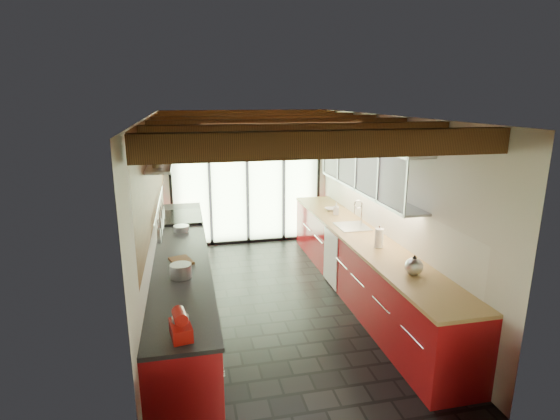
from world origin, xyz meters
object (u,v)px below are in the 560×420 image
object	(u,v)px
soap_bottle	(336,209)
kettle	(414,265)
paper_towel	(379,238)
bowl	(331,209)
stand_mixer	(181,325)

from	to	relation	value
soap_bottle	kettle	bearing A→B (deg)	-90.00
kettle	soap_bottle	size ratio (longest dim) A/B	1.35
soap_bottle	paper_towel	bearing A→B (deg)	-90.00
kettle	paper_towel	size ratio (longest dim) A/B	0.92
kettle	bowl	xyz separation A→B (m)	(0.00, 2.86, -0.08)
stand_mixer	kettle	distance (m)	2.66
paper_towel	soap_bottle	xyz separation A→B (m)	(0.00, 1.68, -0.02)
kettle	bowl	bearing A→B (deg)	90.00
stand_mixer	paper_towel	xyz separation A→B (m)	(2.54, 1.69, 0.03)
stand_mixer	soap_bottle	xyz separation A→B (m)	(2.54, 3.37, 0.00)
kettle	soap_bottle	world-z (taller)	kettle
bowl	kettle	bearing A→B (deg)	-90.00
stand_mixer	bowl	size ratio (longest dim) A/B	1.47
kettle	bowl	distance (m)	2.86
stand_mixer	bowl	distance (m)	4.44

